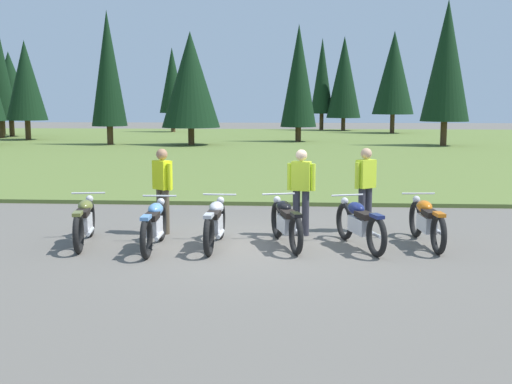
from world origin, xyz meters
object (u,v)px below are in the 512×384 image
Objects in this scene: motorcycle_silver at (215,223)px; rider_in_hivis_vest at (301,187)px; motorcycle_black at (286,222)px; rider_with_back_turned at (162,186)px; motorcycle_navy at (360,223)px; rider_checking_bike at (366,184)px; motorcycle_orange at (427,221)px; motorcycle_olive at (85,221)px; motorcycle_sky_blue at (154,224)px.

motorcycle_silver is 1.26× the size of rider_in_hivis_vest.
rider_with_back_turned reaches higher than motorcycle_black.
motorcycle_navy is at bearing 2.50° from motorcycle_silver.
rider_checking_bike is (3.98, 0.46, 0.00)m from rider_with_back_turned.
motorcycle_orange is at bearing -50.20° from rider_checking_bike.
motorcycle_olive is 5.43m from rider_checking_bike.
rider_with_back_turned reaches higher than motorcycle_sky_blue.
rider_in_hivis_vest reaches higher than motorcycle_sky_blue.
rider_in_hivis_vest is (-2.26, 0.71, 0.51)m from motorcycle_orange.
rider_in_hivis_vest and rider_with_back_turned have the same top height.
motorcycle_orange is 1.26× the size of rider_with_back_turned.
motorcycle_orange is at bearing 5.79° from motorcycle_silver.
motorcycle_navy is at bearing -43.49° from rider_in_hivis_vest.
rider_with_back_turned is at bearing -173.39° from rider_checking_bike.
motorcycle_sky_blue is at bearing -84.36° from rider_with_back_turned.
motorcycle_sky_blue is 2.34m from motorcycle_black.
motorcycle_olive is 2.39m from motorcycle_silver.
motorcycle_navy is 1.21× the size of rider_with_back_turned.
rider_in_hivis_vest is at bearing 27.47° from motorcycle_sky_blue.
motorcycle_silver is 2.56m from motorcycle_navy.
motorcycle_black is 1.01× the size of motorcycle_navy.
motorcycle_sky_blue is 4.87m from motorcycle_orange.
motorcycle_orange is 1.62m from rider_checking_bike.
motorcycle_black is 1.23× the size of rider_in_hivis_vest.
motorcycle_navy is at bearing 0.91° from motorcycle_olive.
motorcycle_sky_blue and motorcycle_orange have the same top height.
motorcycle_navy is (1.30, -0.06, 0.00)m from motorcycle_black.
motorcycle_silver is 3.80m from motorcycle_orange.
rider_in_hivis_vest is (1.53, 1.09, 0.51)m from motorcycle_silver.
motorcycle_black is at bearing 10.17° from motorcycle_sky_blue.
motorcycle_black is 2.14m from rider_checking_bike.
rider_in_hivis_vest reaches higher than motorcycle_olive.
motorcycle_black is at bearing 2.14° from motorcycle_olive.
motorcycle_olive and motorcycle_black have the same top height.
motorcycle_black is 1.31m from motorcycle_navy.
rider_checking_bike reaches higher than motorcycle_navy.
motorcycle_orange is (2.53, 0.21, 0.00)m from motorcycle_black.
rider_checking_bike is (-0.98, 1.18, 0.51)m from motorcycle_orange.
motorcycle_orange is (3.78, 0.38, 0.00)m from motorcycle_silver.
motorcycle_orange is 1.26× the size of rider_in_hivis_vest.
motorcycle_silver is 1.02× the size of motorcycle_black.
rider_checking_bike is (2.80, 1.56, 0.51)m from motorcycle_silver.
motorcycle_sky_blue is 1.02× the size of motorcycle_black.
rider_checking_bike is (0.24, 1.45, 0.51)m from motorcycle_navy.
rider_in_hivis_vest reaches higher than motorcycle_silver.
motorcycle_sky_blue and motorcycle_silver have the same top height.
motorcycle_navy is at bearing 5.62° from motorcycle_sky_blue.
motorcycle_silver is 1.26× the size of rider_checking_bike.
motorcycle_orange is (6.17, 0.35, 0.00)m from motorcycle_olive.
motorcycle_olive and motorcycle_navy have the same top height.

